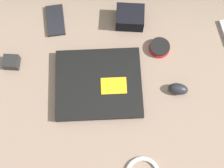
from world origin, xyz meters
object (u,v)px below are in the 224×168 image
at_px(phone_black, 55,20).
at_px(camera_pouch, 130,18).
at_px(laptop, 99,84).
at_px(speaker_puck, 159,47).
at_px(charger_brick, 11,62).
at_px(computer_mouse, 178,89).

height_order(phone_black, camera_pouch, camera_pouch).
relative_size(laptop, camera_pouch, 3.15).
bearing_deg(camera_pouch, speaker_puck, -43.17).
height_order(laptop, camera_pouch, camera_pouch).
relative_size(laptop, charger_brick, 6.03).
distance_m(computer_mouse, phone_black, 0.53).
distance_m(computer_mouse, speaker_puck, 0.17).
distance_m(laptop, charger_brick, 0.33).
relative_size(phone_black, camera_pouch, 1.33).
bearing_deg(camera_pouch, laptop, -110.73).
relative_size(computer_mouse, camera_pouch, 0.71).
bearing_deg(laptop, phone_black, 120.67).
bearing_deg(camera_pouch, phone_black, -177.17).
height_order(speaker_puck, charger_brick, charger_brick).
relative_size(laptop, computer_mouse, 4.41).
height_order(computer_mouse, charger_brick, computer_mouse).
bearing_deg(camera_pouch, charger_brick, -154.78).
relative_size(computer_mouse, phone_black, 0.54).
distance_m(speaker_puck, camera_pouch, 0.16).
bearing_deg(charger_brick, computer_mouse, -6.50).
xyz_separation_m(laptop, computer_mouse, (0.28, -0.00, 0.01)).
height_order(computer_mouse, phone_black, computer_mouse).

